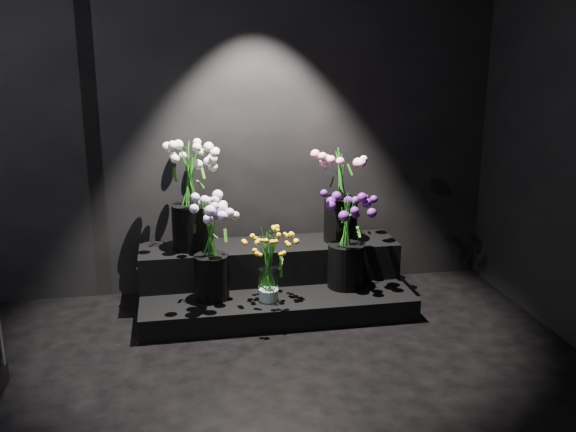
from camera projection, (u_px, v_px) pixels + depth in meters
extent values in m
plane|color=black|center=(228.00, 105.00, 4.61)|extent=(4.00, 0.00, 4.00)
plane|color=black|center=(518.00, 411.00, 0.82)|extent=(4.00, 0.00, 4.00)
cube|color=black|center=(274.00, 298.00, 4.56)|extent=(1.87, 0.83, 0.16)
cube|color=black|center=(270.00, 261.00, 4.70)|extent=(1.87, 0.42, 0.26)
cylinder|color=white|center=(269.00, 285.00, 4.29)|extent=(0.14, 0.14, 0.23)
cylinder|color=black|center=(212.00, 277.00, 4.31)|extent=(0.23, 0.23, 0.31)
cylinder|color=black|center=(346.00, 266.00, 4.52)|extent=(0.25, 0.25, 0.31)
cylinder|color=black|center=(192.00, 226.00, 4.54)|extent=(0.28, 0.28, 0.32)
cylinder|color=black|center=(341.00, 219.00, 4.70)|extent=(0.24, 0.24, 0.33)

